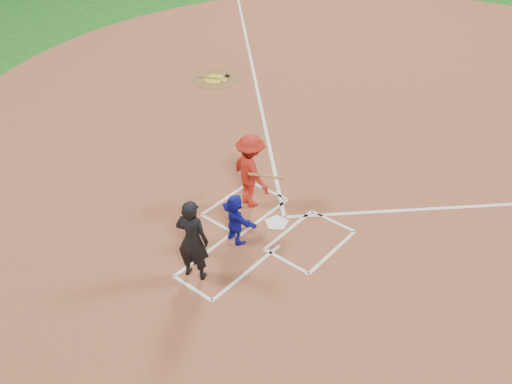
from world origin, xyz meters
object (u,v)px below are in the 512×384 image
Objects in this scene: catcher at (235,219)px; home_plate at (277,223)px; umpire at (192,240)px; on_deck_circle at (216,79)px; batter_at_plate at (251,171)px.

home_plate is at bearing -95.76° from catcher.
umpire reaches higher than catcher.
umpire is (6.44, -7.49, 0.96)m from on_deck_circle.
umpire is at bearing -49.33° from on_deck_circle.
catcher is (-0.32, -1.08, 0.61)m from home_plate.
umpire is at bearing 84.40° from home_plate.
home_plate is 0.31× the size of umpire.
catcher is at bearing -63.12° from batter_at_plate.
catcher is 0.65× the size of batter_at_plate.
batter_at_plate is at bearing -52.15° from catcher.
batter_at_plate is (5.70, -4.80, 0.95)m from on_deck_circle.
on_deck_circle is 1.37× the size of catcher.
batter_at_plate reaches higher than home_plate.
catcher reaches higher than home_plate.
home_plate is at bearing -36.92° from on_deck_circle.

